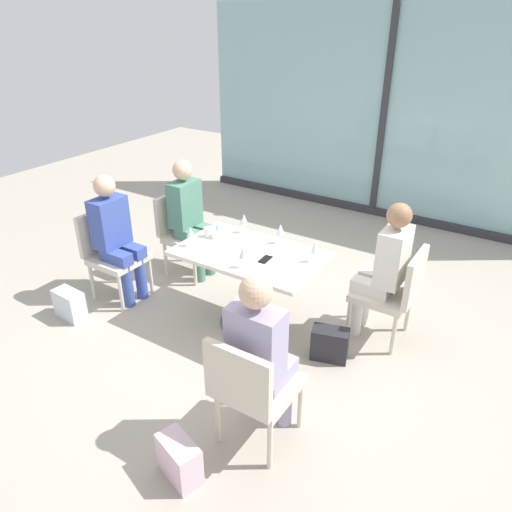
{
  "coord_description": "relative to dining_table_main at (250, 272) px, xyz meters",
  "views": [
    {
      "loc": [
        2.03,
        -3.07,
        2.59
      ],
      "look_at": [
        0.0,
        0.1,
        0.65
      ],
      "focal_mm": 33.63,
      "sensor_mm": 36.0,
      "label": 1
    }
  ],
  "objects": [
    {
      "name": "ground_plane",
      "position": [
        0.0,
        0.0,
        -0.53
      ],
      "size": [
        12.0,
        12.0,
        0.0
      ],
      "primitive_type": "plane",
      "color": "#A89E8E"
    },
    {
      "name": "window_wall_backdrop",
      "position": [
        0.0,
        3.2,
        0.68
      ],
      "size": [
        5.29,
        0.1,
        2.7
      ],
      "color": "#8DB7BC",
      "rests_on": "ground_plane"
    },
    {
      "name": "dining_table_main",
      "position": [
        0.0,
        0.0,
        0.0
      ],
      "size": [
        1.26,
        0.77,
        0.73
      ],
      "color": "silver",
      "rests_on": "ground_plane"
    },
    {
      "name": "chair_side_end",
      "position": [
        -1.43,
        -0.3,
        -0.03
      ],
      "size": [
        0.5,
        0.46,
        0.87
      ],
      "color": "beige",
      "rests_on": "ground_plane"
    },
    {
      "name": "chair_far_right",
      "position": [
        1.15,
        0.45,
        -0.03
      ],
      "size": [
        0.5,
        0.46,
        0.87
      ],
      "color": "beige",
      "rests_on": "ground_plane"
    },
    {
      "name": "chair_front_right",
      "position": [
        0.77,
        -1.16,
        -0.03
      ],
      "size": [
        0.46,
        0.5,
        0.87
      ],
      "color": "beige",
      "rests_on": "ground_plane"
    },
    {
      "name": "chair_far_left",
      "position": [
        -1.15,
        0.45,
        -0.03
      ],
      "size": [
        0.5,
        0.46,
        0.87
      ],
      "color": "beige",
      "rests_on": "ground_plane"
    },
    {
      "name": "person_side_end",
      "position": [
        -1.32,
        -0.3,
        0.17
      ],
      "size": [
        0.39,
        0.34,
        1.26
      ],
      "color": "#384C9E",
      "rests_on": "ground_plane"
    },
    {
      "name": "person_far_right",
      "position": [
        1.04,
        0.45,
        0.17
      ],
      "size": [
        0.39,
        0.34,
        1.26
      ],
      "color": "silver",
      "rests_on": "ground_plane"
    },
    {
      "name": "person_front_right",
      "position": [
        0.77,
        -1.05,
        0.17
      ],
      "size": [
        0.34,
        0.39,
        1.26
      ],
      "color": "#9E93B7",
      "rests_on": "ground_plane"
    },
    {
      "name": "person_far_left",
      "position": [
        -1.04,
        0.45,
        0.17
      ],
      "size": [
        0.39,
        0.34,
        1.26
      ],
      "color": "#4C7F6B",
      "rests_on": "ground_plane"
    },
    {
      "name": "wine_glass_0",
      "position": [
        0.1,
        -0.25,
        0.33
      ],
      "size": [
        0.07,
        0.07,
        0.18
      ],
      "color": "silver",
      "rests_on": "dining_table_main"
    },
    {
      "name": "wine_glass_1",
      "position": [
        -0.27,
        0.32,
        0.33
      ],
      "size": [
        0.07,
        0.07,
        0.18
      ],
      "color": "silver",
      "rests_on": "dining_table_main"
    },
    {
      "name": "wine_glass_2",
      "position": [
        -0.5,
        -0.18,
        0.33
      ],
      "size": [
        0.07,
        0.07,
        0.18
      ],
      "color": "silver",
      "rests_on": "dining_table_main"
    },
    {
      "name": "wine_glass_3",
      "position": [
        -0.38,
        0.08,
        0.33
      ],
      "size": [
        0.07,
        0.07,
        0.18
      ],
      "color": "silver",
      "rests_on": "dining_table_main"
    },
    {
      "name": "wine_glass_4",
      "position": [
        0.54,
        0.14,
        0.33
      ],
      "size": [
        0.07,
        0.07,
        0.18
      ],
      "color": "silver",
      "rests_on": "dining_table_main"
    },
    {
      "name": "wine_glass_5",
      "position": [
        0.13,
        0.3,
        0.33
      ],
      "size": [
        0.07,
        0.07,
        0.18
      ],
      "color": "silver",
      "rests_on": "dining_table_main"
    },
    {
      "name": "coffee_cup",
      "position": [
        -0.5,
        0.07,
        0.24
      ],
      "size": [
        0.08,
        0.08,
        0.09
      ],
      "primitive_type": "cylinder",
      "color": "white",
      "rests_on": "dining_table_main"
    },
    {
      "name": "cell_phone_on_table",
      "position": [
        0.19,
        -0.05,
        0.2
      ],
      "size": [
        0.08,
        0.15,
        0.01
      ],
      "primitive_type": "cube",
      "rotation": [
        0.0,
        0.0,
        0.06
      ],
      "color": "black",
      "rests_on": "dining_table_main"
    },
    {
      "name": "handbag_0",
      "position": [
        -1.47,
        -0.84,
        -0.39
      ],
      "size": [
        0.31,
        0.18,
        0.28
      ],
      "primitive_type": "cube",
      "rotation": [
        0.0,
        0.0,
        -0.05
      ],
      "color": "silver",
      "rests_on": "ground_plane"
    },
    {
      "name": "handbag_1",
      "position": [
        0.83,
        -0.07,
        -0.39
      ],
      "size": [
        0.33,
        0.24,
        0.28
      ],
      "primitive_type": "cube",
      "rotation": [
        0.0,
        0.0,
        0.28
      ],
      "color": "#232328",
      "rests_on": "ground_plane"
    },
    {
      "name": "handbag_2",
      "position": [
        0.53,
        -1.61,
        -0.39
      ],
      "size": [
        0.33,
        0.24,
        0.28
      ],
      "primitive_type": "cube",
      "rotation": [
        0.0,
        0.0,
        -0.31
      ],
      "color": "beige",
      "rests_on": "ground_plane"
    }
  ]
}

